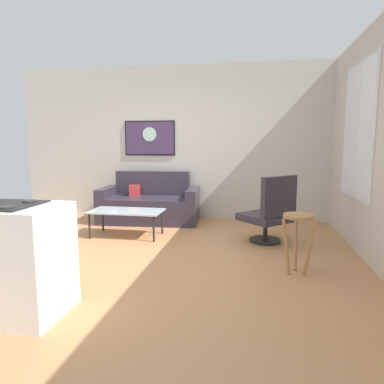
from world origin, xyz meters
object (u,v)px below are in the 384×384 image
Objects in this scene: couch at (150,205)px; coffee_table at (126,212)px; bar_stool at (298,228)px; armchair at (270,212)px; wall_painting at (150,138)px.

coffee_table is (-0.05, -1.03, 0.07)m from couch.
bar_stool is (2.35, -1.13, 0.14)m from coffee_table.
armchair is 1.14m from bar_stool.
armchair reaches higher than couch.
couch is 3.16m from bar_stool.
bar_stool is at bearing -78.18° from armchair.
wall_painting is (-0.07, 1.48, 1.13)m from coffee_table.
coffee_table is 1.13× the size of armchair.
armchair is (2.11, -0.01, 0.08)m from coffee_table.
bar_stool is 0.67× the size of wall_painting.
armchair is at bearing -26.90° from couch.
armchair is at bearing 101.82° from bar_stool.
coffee_table is at bearing -87.48° from wall_painting.
bar_stool is (2.30, -2.17, 0.21)m from couch.
coffee_table is 1.13× the size of wall_painting.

